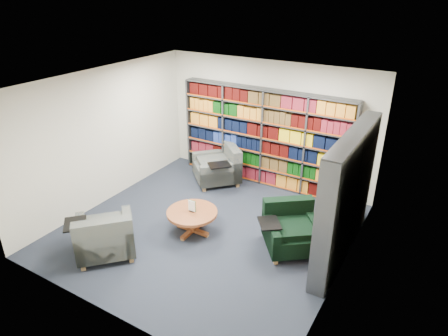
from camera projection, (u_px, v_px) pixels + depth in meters
The scene contains 7 objects.
room_shell at pixel (207, 162), 7.01m from camera, with size 5.02×5.02×2.82m.
bookshelf_back at pixel (264, 138), 8.96m from camera, with size 4.00×0.28×2.20m.
bookshelf_right at pixel (347, 196), 6.52m from camera, with size 0.28×2.50×2.20m.
chair_teal_left at pixel (220, 167), 9.30m from camera, with size 1.35×1.35×0.87m.
chair_green_right at pixel (291, 230), 7.00m from camera, with size 1.26×1.26×0.82m.
chair_teal_front at pixel (105, 238), 6.75m from camera, with size 1.33×1.33×0.86m.
coffee_table at pixel (192, 216), 7.38m from camera, with size 0.94×0.94×0.66m.
Camera 1 is at (3.54, -5.33, 4.28)m, focal length 32.00 mm.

